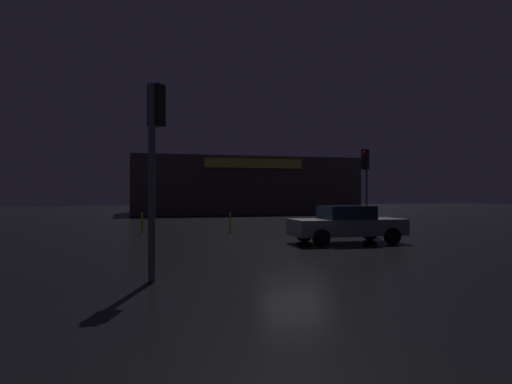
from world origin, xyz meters
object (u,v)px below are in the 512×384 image
car_near (347,224)px  store_building (242,186)px  traffic_signal_opposite (155,145)px  traffic_signal_main (366,172)px

car_near → store_building: bearing=84.4°
store_building → traffic_signal_opposite: 36.42m
store_building → traffic_signal_opposite: (-10.53, -34.86, 0.33)m
traffic_signal_opposite → traffic_signal_main: bearing=43.2°
traffic_signal_opposite → car_near: bearing=38.1°
store_building → car_near: size_ratio=4.89×
traffic_signal_main → store_building: bearing=90.5°
traffic_signal_main → car_near: bearing=-126.8°
store_building → traffic_signal_opposite: bearing=-106.8°
store_building → traffic_signal_opposite: store_building is taller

